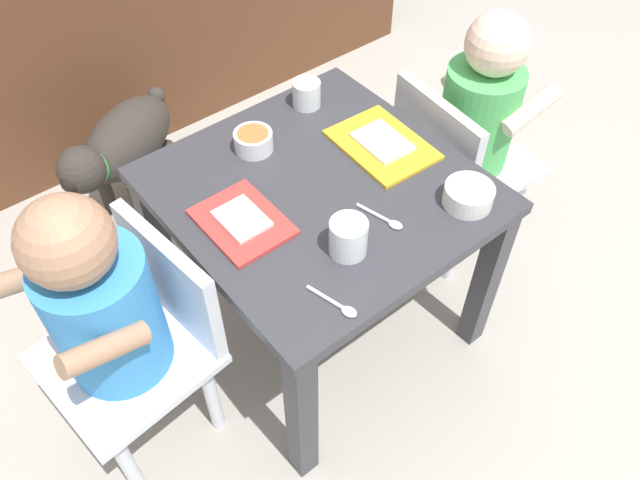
{
  "coord_description": "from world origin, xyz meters",
  "views": [
    {
      "loc": [
        -0.56,
        -0.69,
        1.29
      ],
      "look_at": [
        0.0,
        0.0,
        0.29
      ],
      "focal_mm": 35.56,
      "sensor_mm": 36.0,
      "label": 1
    }
  ],
  "objects_px": {
    "dog": "(122,145)",
    "spoon_by_right_tray": "(337,304)",
    "cereal_bowl_left_side": "(469,195)",
    "water_cup_left": "(348,239)",
    "seated_child_right": "(475,117)",
    "dining_table": "(320,214)",
    "food_tray_left": "(242,221)",
    "spoon_by_left_tray": "(384,219)",
    "water_cup_right": "(307,95)",
    "food_tray_right": "(382,144)",
    "seated_child_left": "(109,309)",
    "veggie_bowl_far": "(253,141)"
  },
  "relations": [
    {
      "from": "dining_table",
      "to": "cereal_bowl_left_side",
      "type": "bearing_deg",
      "value": -48.56
    },
    {
      "from": "dining_table",
      "to": "cereal_bowl_left_side",
      "type": "height_order",
      "value": "cereal_bowl_left_side"
    },
    {
      "from": "seated_child_right",
      "to": "water_cup_left",
      "type": "distance_m",
      "value": 0.53
    },
    {
      "from": "food_tray_left",
      "to": "spoon_by_right_tray",
      "type": "distance_m",
      "value": 0.25
    },
    {
      "from": "dog",
      "to": "food_tray_left",
      "type": "height_order",
      "value": "food_tray_left"
    },
    {
      "from": "water_cup_left",
      "to": "veggie_bowl_far",
      "type": "distance_m",
      "value": 0.33
    },
    {
      "from": "spoon_by_left_tray",
      "to": "food_tray_left",
      "type": "bearing_deg",
      "value": 143.03
    },
    {
      "from": "water_cup_left",
      "to": "water_cup_right",
      "type": "bearing_deg",
      "value": 61.62
    },
    {
      "from": "water_cup_left",
      "to": "veggie_bowl_far",
      "type": "height_order",
      "value": "water_cup_left"
    },
    {
      "from": "spoon_by_left_tray",
      "to": "water_cup_right",
      "type": "bearing_deg",
      "value": 73.99
    },
    {
      "from": "food_tray_left",
      "to": "seated_child_right",
      "type": "bearing_deg",
      "value": -1.86
    },
    {
      "from": "seated_child_left",
      "to": "water_cup_left",
      "type": "relative_size",
      "value": 9.88
    },
    {
      "from": "water_cup_left",
      "to": "veggie_bowl_far",
      "type": "xyz_separation_m",
      "value": [
        0.03,
        0.33,
        -0.01
      ]
    },
    {
      "from": "dog",
      "to": "cereal_bowl_left_side",
      "type": "height_order",
      "value": "cereal_bowl_left_side"
    },
    {
      "from": "cereal_bowl_left_side",
      "to": "spoon_by_left_tray",
      "type": "height_order",
      "value": "cereal_bowl_left_side"
    },
    {
      "from": "dining_table",
      "to": "spoon_by_right_tray",
      "type": "relative_size",
      "value": 5.83
    },
    {
      "from": "food_tray_left",
      "to": "spoon_by_left_tray",
      "type": "xyz_separation_m",
      "value": [
        0.21,
        -0.16,
        -0.0
      ]
    },
    {
      "from": "dining_table",
      "to": "food_tray_left",
      "type": "xyz_separation_m",
      "value": [
        -0.17,
        0.01,
        0.08
      ]
    },
    {
      "from": "water_cup_left",
      "to": "spoon_by_left_tray",
      "type": "relative_size",
      "value": 0.69
    },
    {
      "from": "cereal_bowl_left_side",
      "to": "veggie_bowl_far",
      "type": "distance_m",
      "value": 0.44
    },
    {
      "from": "veggie_bowl_far",
      "to": "spoon_by_left_tray",
      "type": "relative_size",
      "value": 0.79
    },
    {
      "from": "food_tray_left",
      "to": "spoon_by_right_tray",
      "type": "bearing_deg",
      "value": -86.16
    },
    {
      "from": "spoon_by_right_tray",
      "to": "water_cup_right",
      "type": "bearing_deg",
      "value": 57.12
    },
    {
      "from": "dog",
      "to": "cereal_bowl_left_side",
      "type": "bearing_deg",
      "value": -68.6
    },
    {
      "from": "seated_child_right",
      "to": "spoon_by_left_tray",
      "type": "relative_size",
      "value": 6.58
    },
    {
      "from": "seated_child_right",
      "to": "veggie_bowl_far",
      "type": "bearing_deg",
      "value": 159.76
    },
    {
      "from": "seated_child_right",
      "to": "food_tray_right",
      "type": "bearing_deg",
      "value": 175.78
    },
    {
      "from": "water_cup_left",
      "to": "seated_child_right",
      "type": "bearing_deg",
      "value": 16.43
    },
    {
      "from": "seated_child_right",
      "to": "water_cup_left",
      "type": "xyz_separation_m",
      "value": [
        -0.51,
        -0.15,
        0.08
      ]
    },
    {
      "from": "water_cup_right",
      "to": "cereal_bowl_left_side",
      "type": "xyz_separation_m",
      "value": [
        0.05,
        -0.43,
        -0.0
      ]
    },
    {
      "from": "food_tray_right",
      "to": "spoon_by_left_tray",
      "type": "height_order",
      "value": "food_tray_right"
    },
    {
      "from": "food_tray_left",
      "to": "water_cup_left",
      "type": "height_order",
      "value": "water_cup_left"
    },
    {
      "from": "cereal_bowl_left_side",
      "to": "dog",
      "type": "bearing_deg",
      "value": 111.4
    },
    {
      "from": "dog",
      "to": "food_tray_right",
      "type": "xyz_separation_m",
      "value": [
        0.32,
        -0.63,
        0.25
      ]
    },
    {
      "from": "dog",
      "to": "spoon_by_right_tray",
      "type": "xyz_separation_m",
      "value": [
        -0.0,
        -0.88,
        0.24
      ]
    },
    {
      "from": "food_tray_left",
      "to": "water_cup_left",
      "type": "bearing_deg",
      "value": -57.69
    },
    {
      "from": "seated_child_right",
      "to": "dog",
      "type": "relative_size",
      "value": 1.61
    },
    {
      "from": "dining_table",
      "to": "food_tray_left",
      "type": "height_order",
      "value": "food_tray_left"
    },
    {
      "from": "seated_child_left",
      "to": "water_cup_right",
      "type": "xyz_separation_m",
      "value": [
        0.58,
        0.2,
        0.06
      ]
    },
    {
      "from": "seated_child_right",
      "to": "water_cup_right",
      "type": "xyz_separation_m",
      "value": [
        -0.3,
        0.23,
        0.07
      ]
    },
    {
      "from": "food_tray_right",
      "to": "seated_child_left",
      "type": "bearing_deg",
      "value": 179.66
    },
    {
      "from": "seated_child_left",
      "to": "water_cup_right",
      "type": "height_order",
      "value": "seated_child_left"
    },
    {
      "from": "cereal_bowl_left_side",
      "to": "spoon_by_right_tray",
      "type": "bearing_deg",
      "value": -175.43
    },
    {
      "from": "dining_table",
      "to": "water_cup_left",
      "type": "xyz_separation_m",
      "value": [
        -0.06,
        -0.16,
        0.11
      ]
    },
    {
      "from": "dog",
      "to": "water_cup_left",
      "type": "distance_m",
      "value": 0.85
    },
    {
      "from": "food_tray_left",
      "to": "water_cup_right",
      "type": "xyz_separation_m",
      "value": [
        0.31,
        0.21,
        0.02
      ]
    },
    {
      "from": "seated_child_left",
      "to": "spoon_by_right_tray",
      "type": "distance_m",
      "value": 0.38
    },
    {
      "from": "dog",
      "to": "spoon_by_left_tray",
      "type": "distance_m",
      "value": 0.85
    },
    {
      "from": "food_tray_right",
      "to": "spoon_by_left_tray",
      "type": "relative_size",
      "value": 2.18
    },
    {
      "from": "spoon_by_right_tray",
      "to": "veggie_bowl_far",
      "type": "bearing_deg",
      "value": 73.62
    }
  ]
}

